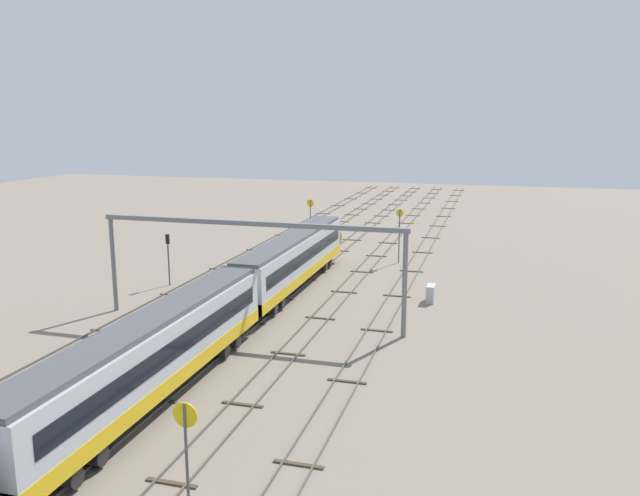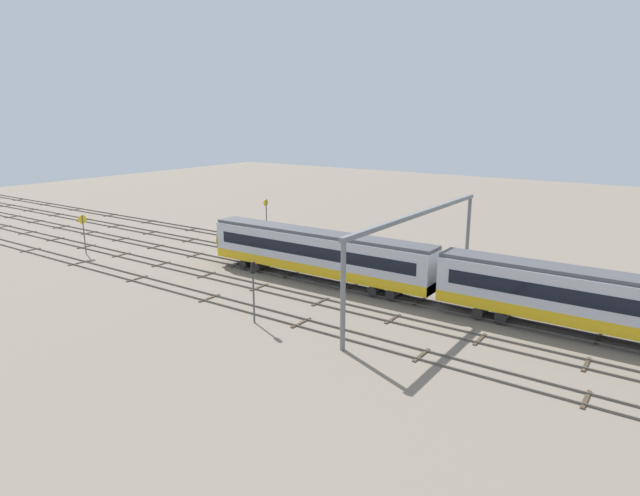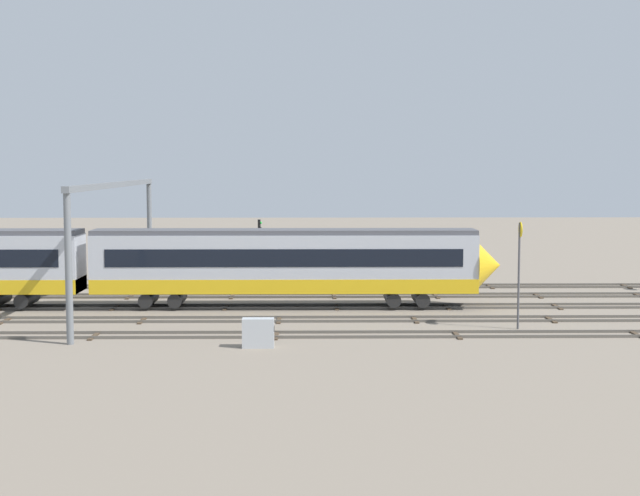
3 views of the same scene
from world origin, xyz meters
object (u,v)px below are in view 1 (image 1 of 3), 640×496
speed_sign_far_trackside (186,443)px  relay_cabinet (431,293)px  signal_light_trackside_departure (168,252)px  speed_sign_mid_trackside (310,211)px  speed_sign_near_foreground (399,230)px  overhead_gantry (249,242)px

speed_sign_far_trackside → relay_cabinet: size_ratio=3.16×
signal_light_trackside_departure → speed_sign_mid_trackside: bearing=-9.0°
speed_sign_near_foreground → speed_sign_mid_trackside: (15.15, 14.55, -0.62)m
overhead_gantry → speed_sign_far_trackside: 24.57m
overhead_gantry → relay_cabinet: size_ratio=15.31×
speed_sign_mid_trackside → relay_cabinet: 35.14m
overhead_gantry → signal_light_trackside_departure: (8.31, 11.54, -3.13)m
overhead_gantry → speed_sign_far_trackside: (-23.40, -6.87, -2.98)m
overhead_gantry → signal_light_trackside_departure: size_ratio=4.96×
speed_sign_far_trackside → signal_light_trackside_departure: 36.66m
signal_light_trackside_departure → relay_cabinet: signal_light_trackside_departure is taller
speed_sign_mid_trackside → signal_light_trackside_departure: 30.74m
speed_sign_far_trackside → signal_light_trackside_departure: bearing=30.1°
speed_sign_far_trackside → speed_sign_mid_trackside: bearing=12.3°
overhead_gantry → speed_sign_far_trackside: overhead_gantry is taller
overhead_gantry → relay_cabinet: (9.50, -12.76, -5.58)m
speed_sign_far_trackside → relay_cabinet: 33.53m
speed_sign_mid_trackside → speed_sign_far_trackside: bearing=-167.7°
speed_sign_mid_trackside → speed_sign_far_trackside: (-62.06, -13.58, 0.27)m
speed_sign_near_foreground → speed_sign_mid_trackside: speed_sign_near_foreground is taller
speed_sign_mid_trackside → relay_cabinet: bearing=-146.3°
overhead_gantry → speed_sign_near_foreground: overhead_gantry is taller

